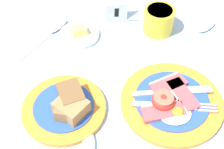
% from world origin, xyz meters
% --- Properties ---
extents(ground_plane, '(3.00, 3.00, 0.00)m').
position_xyz_m(ground_plane, '(0.00, 0.00, 0.00)').
color(ground_plane, '#93B2DB').
extents(breakfast_plate, '(0.23, 0.23, 0.04)m').
position_xyz_m(breakfast_plate, '(0.09, 0.01, 0.01)').
color(breakfast_plate, orange).
rests_on(breakfast_plate, ground_plane).
extents(bread_plate, '(0.19, 0.19, 0.05)m').
position_xyz_m(bread_plate, '(-0.14, 0.04, 0.02)').
color(bread_plate, orange).
rests_on(bread_plate, ground_plane).
extents(sugar_cup, '(0.08, 0.08, 0.07)m').
position_xyz_m(sugar_cup, '(0.13, 0.27, 0.04)').
color(sugar_cup, yellow).
rests_on(sugar_cup, ground_plane).
extents(butter_dish, '(0.11, 0.11, 0.03)m').
position_xyz_m(butter_dish, '(-0.09, 0.28, 0.01)').
color(butter_dish, silver).
rests_on(butter_dish, ground_plane).
extents(number_card, '(0.06, 0.05, 0.07)m').
position_xyz_m(number_card, '(0.03, 0.33, 0.04)').
color(number_card, white).
rests_on(number_card, ground_plane).
extents(teaspoon_by_saucer, '(0.15, 0.15, 0.01)m').
position_xyz_m(teaspoon_by_saucer, '(-0.16, 0.31, 0.01)').
color(teaspoon_by_saucer, silver).
rests_on(teaspoon_by_saucer, ground_plane).
extents(teaspoon_stray, '(0.18, 0.11, 0.01)m').
position_xyz_m(teaspoon_stray, '(0.25, 0.24, 0.01)').
color(teaspoon_stray, silver).
rests_on(teaspoon_stray, ground_plane).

